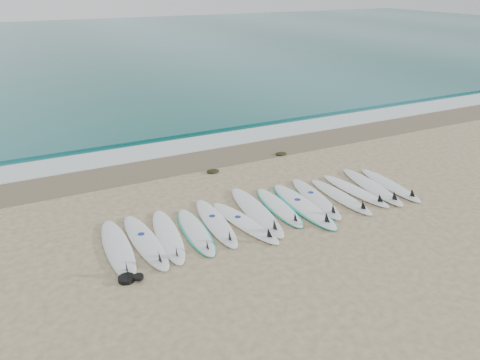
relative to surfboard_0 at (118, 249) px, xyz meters
name	(u,v)px	position (x,y,z in m)	size (l,w,h in m)	color
ground	(270,213)	(3.71, 0.08, -0.06)	(120.00, 120.00, 0.00)	tan
ocean	(69,47)	(3.71, 32.58, -0.04)	(120.00, 55.00, 0.03)	#196163
wet_sand_band	(205,159)	(3.71, 4.18, -0.05)	(120.00, 1.80, 0.01)	brown
foam_band	(189,145)	(3.71, 5.58, -0.04)	(120.00, 1.40, 0.04)	silver
wave_crest	(174,132)	(3.71, 7.08, -0.01)	(120.00, 1.00, 0.10)	#196163
surfboard_0	(118,249)	(0.00, 0.00, 0.00)	(0.67, 2.64, 0.33)	white
surfboard_1	(146,242)	(0.60, 0.02, 0.00)	(0.62, 2.62, 0.33)	white
surfboard_2	(169,236)	(1.11, 0.04, 0.00)	(0.84, 2.55, 0.32)	white
surfboard_3	(196,232)	(1.72, -0.03, -0.01)	(0.74, 2.35, 0.29)	white
surfboard_4	(217,223)	(2.29, 0.11, 0.00)	(0.73, 2.55, 0.32)	white
surfboard_5	(246,223)	(2.89, -0.19, 0.00)	(0.91, 2.52, 0.32)	white
surfboard_6	(257,212)	(3.39, 0.17, 0.01)	(0.83, 2.88, 0.36)	white
surfboard_7	(279,207)	(4.02, 0.17, -0.01)	(0.75, 2.37, 0.30)	white
surfboard_8	(304,206)	(4.58, -0.07, -0.01)	(0.77, 2.80, 0.35)	white
surfboard_9	(316,199)	(5.10, 0.14, 0.00)	(0.92, 2.62, 0.33)	white
surfboard_10	(342,197)	(5.74, -0.07, 0.00)	(0.51, 2.41, 0.31)	white
surfboard_11	(356,191)	(6.32, 0.05, 0.00)	(0.69, 2.43, 0.31)	white
surfboard_12	(373,187)	(6.89, 0.04, 0.00)	(0.84, 2.68, 0.34)	white
surfboard_13	(391,185)	(7.41, -0.09, 0.00)	(0.70, 2.44, 0.31)	white
seaweed_near	(213,171)	(3.50, 3.06, -0.02)	(0.39, 0.30, 0.08)	black
seaweed_far	(281,154)	(6.05, 3.41, -0.02)	(0.39, 0.30, 0.08)	black
leash_coil	(129,278)	(-0.06, -1.11, -0.01)	(0.46, 0.36, 0.11)	black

